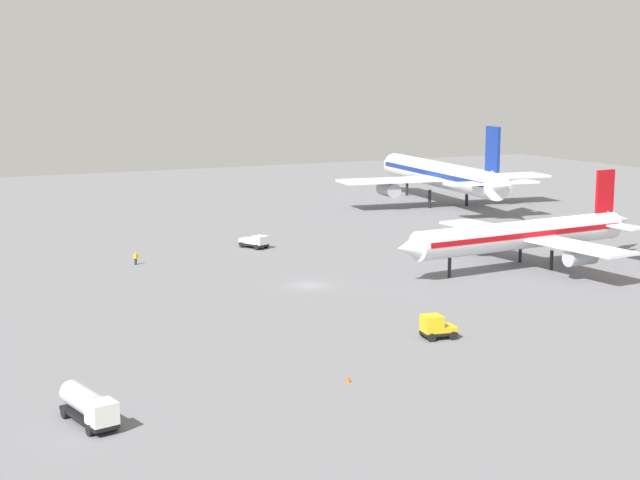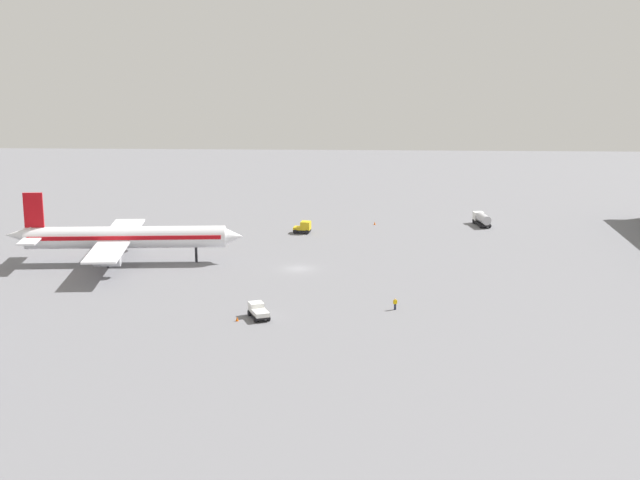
{
  "view_description": "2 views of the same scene",
  "coord_description": "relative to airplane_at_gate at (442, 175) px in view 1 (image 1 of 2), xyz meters",
  "views": [
    {
      "loc": [
        101.63,
        -49.03,
        24.92
      ],
      "look_at": [
        -4.44,
        3.58,
        4.56
      ],
      "focal_mm": 54.24,
      "sensor_mm": 36.0,
      "label": 1
    },
    {
      "loc": [
        -149.78,
        -9.57,
        40.16
      ],
      "look_at": [
        5.76,
        -3.4,
        3.55
      ],
      "focal_mm": 53.04,
      "sensor_mm": 36.0,
      "label": 2
    }
  ],
  "objects": [
    {
      "name": "baggage_tug",
      "position": [
        79.92,
        -53.43,
        -4.69
      ],
      "size": [
        2.64,
        3.45,
        2.3
      ],
      "rotation": [
        0.0,
        0.0,
        4.56
      ],
      "color": "black",
      "rests_on": "ground"
    },
    {
      "name": "ground_crew_worker",
      "position": [
        31.65,
        -69.12,
        -5.0
      ],
      "size": [
        0.4,
        0.58,
        1.67
      ],
      "rotation": [
        0.0,
        0.0,
        6.22
      ],
      "color": "#1E2338",
      "rests_on": "ground"
    },
    {
      "name": "fuel_truck",
      "position": [
        88.07,
        -88.43,
        -4.46
      ],
      "size": [
        6.55,
        3.16,
        2.5
      ],
      "rotation": [
        0.0,
        0.0,
        0.19
      ],
      "color": "black",
      "rests_on": "ground"
    },
    {
      "name": "safety_cone_near_gate",
      "position": [
        25.62,
        -47.42,
        -5.55
      ],
      "size": [
        0.44,
        0.44,
        0.6
      ],
      "primitive_type": "cone",
      "color": "#EA590C",
      "rests_on": "ground"
    },
    {
      "name": "safety_cone_mid_apron",
      "position": [
        87.95,
        -67.18,
        -5.55
      ],
      "size": [
        0.44,
        0.44,
        0.6
      ],
      "primitive_type": "cone",
      "color": "#EA590C",
      "rests_on": "ground"
    },
    {
      "name": "airplane_taxiing",
      "position": [
        56.19,
        -24.49,
        -1.45
      ],
      "size": [
        31.98,
        39.77,
        12.09
      ],
      "rotation": [
        0.0,
        0.0,
        4.79
      ],
      "color": "white",
      "rests_on": "ground"
    },
    {
      "name": "airplane_at_gate",
      "position": [
        0.0,
        0.0,
        0.0
      ],
      "size": [
        52.82,
        42.64,
        16.08
      ],
      "rotation": [
        0.0,
        0.0,
        3.02
      ],
      "color": "white",
      "rests_on": "ground"
    },
    {
      "name": "ground",
      "position": [
        53.41,
        -53.99,
        -5.85
      ],
      "size": [
        288.0,
        288.0,
        0.0
      ],
      "primitive_type": "plane",
      "color": "slate"
    },
    {
      "name": "pushback_tractor",
      "position": [
        27.22,
        -50.15,
        -4.88
      ],
      "size": [
        4.79,
        3.49,
        1.9
      ],
      "rotation": [
        0.0,
        0.0,
        0.38
      ],
      "color": "black",
      "rests_on": "ground"
    }
  ]
}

